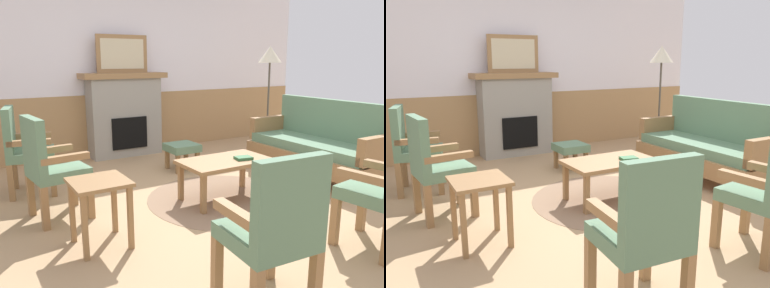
% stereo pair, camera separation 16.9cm
% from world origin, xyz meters
% --- Properties ---
extents(ground_plane, '(14.00, 14.00, 0.00)m').
position_xyz_m(ground_plane, '(0.00, 0.00, 0.00)').
color(ground_plane, tan).
extents(wall_back, '(7.20, 0.14, 2.70)m').
position_xyz_m(wall_back, '(0.00, 2.60, 1.31)').
color(wall_back, white).
rests_on(wall_back, ground_plane).
extents(fireplace, '(1.30, 0.44, 1.28)m').
position_xyz_m(fireplace, '(0.00, 2.35, 0.65)').
color(fireplace, gray).
rests_on(fireplace, ground_plane).
extents(framed_picture, '(0.80, 0.04, 0.56)m').
position_xyz_m(framed_picture, '(0.00, 2.35, 1.56)').
color(framed_picture, olive).
rests_on(framed_picture, fireplace).
extents(couch, '(0.70, 1.80, 0.98)m').
position_xyz_m(couch, '(1.63, -0.02, 0.40)').
color(couch, olive).
rests_on(couch, ground_plane).
extents(coffee_table, '(0.96, 0.56, 0.44)m').
position_xyz_m(coffee_table, '(0.16, -0.06, 0.39)').
color(coffee_table, olive).
rests_on(coffee_table, ground_plane).
extents(round_rug, '(1.68, 1.68, 0.01)m').
position_xyz_m(round_rug, '(0.16, -0.06, 0.00)').
color(round_rug, '#896B51').
rests_on(round_rug, ground_plane).
extents(book_on_table, '(0.20, 0.16, 0.03)m').
position_xyz_m(book_on_table, '(0.33, -0.15, 0.46)').
color(book_on_table, '#33663D').
rests_on(book_on_table, coffee_table).
extents(footstool, '(0.40, 0.40, 0.36)m').
position_xyz_m(footstool, '(0.34, 1.16, 0.28)').
color(footstool, olive).
rests_on(footstool, ground_plane).
extents(armchair_near_fireplace, '(0.53, 0.53, 0.98)m').
position_xyz_m(armchair_near_fireplace, '(-1.53, 0.37, 0.54)').
color(armchair_near_fireplace, olive).
rests_on(armchair_near_fireplace, ground_plane).
extents(armchair_by_window_left, '(0.57, 0.57, 0.98)m').
position_xyz_m(armchair_by_window_left, '(-1.62, 1.25, 0.54)').
color(armchair_by_window_left, olive).
rests_on(armchair_by_window_left, ground_plane).
extents(armchair_front_left, '(0.52, 0.52, 0.98)m').
position_xyz_m(armchair_front_left, '(-0.72, -1.72, 0.54)').
color(armchair_front_left, olive).
rests_on(armchair_front_left, ground_plane).
extents(side_table, '(0.44, 0.44, 0.55)m').
position_xyz_m(side_table, '(-1.31, -0.39, 0.43)').
color(side_table, olive).
rests_on(side_table, ground_plane).
extents(floor_lamp_by_couch, '(0.36, 0.36, 1.68)m').
position_xyz_m(floor_lamp_by_couch, '(2.02, 1.32, 1.45)').
color(floor_lamp_by_couch, '#332D28').
rests_on(floor_lamp_by_couch, ground_plane).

